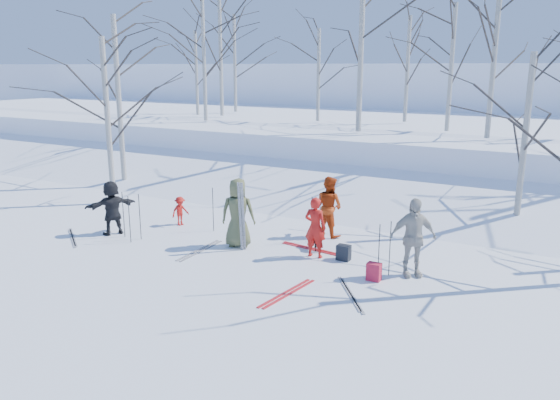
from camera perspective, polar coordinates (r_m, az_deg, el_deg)
The scene contains 41 objects.
ground at distance 14.00m, azimuth -3.03°, elevation -6.46°, with size 120.00×120.00×0.00m, color white.
snow_ramp at distance 19.96m, azimuth 7.75°, elevation 0.09°, with size 70.00×9.50×1.40m, color white.
snow_plateau at distance 29.20m, azimuth 15.15°, elevation 5.78°, with size 70.00×18.00×2.20m, color white.
far_hill at distance 49.66m, azimuth 21.41°, elevation 9.61°, with size 90.00×30.00×6.00m, color white.
skier_olive_center at distance 14.93m, azimuth -4.41°, elevation -1.34°, with size 0.93×0.61×1.91m, color #4E5332.
skier_red_north at distance 14.12m, azimuth 3.70°, elevation -2.87°, with size 0.58×0.38×1.60m, color #B61511.
skier_redor_behind at distance 15.91m, azimuth 5.15°, elevation -0.66°, with size 0.86×0.67×1.77m, color #B2370D.
skier_red_seated at distance 17.28m, azimuth -10.39°, elevation -1.13°, with size 0.59×0.34×0.91m, color #B61511.
skier_cream_east at distance 13.16m, azimuth 13.69°, elevation -3.83°, with size 1.11×0.46×1.90m, color beige.
skier_grey_west at distance 16.75m, azimuth -17.16°, elevation -0.76°, with size 1.50×0.48×1.61m, color black.
dog at distance 14.86m, azimuth 3.91°, elevation -4.13°, with size 0.30×0.65×0.55m, color black.
upright_ski_left at distance 14.55m, azimuth -4.17°, elevation -1.75°, with size 0.07×0.02×1.90m, color silver.
upright_ski_right at distance 14.55m, azimuth -3.87°, elevation -1.75°, with size 0.07×0.02×1.90m, color silver.
ski_pair_a at distance 14.93m, azimuth 3.33°, elevation -5.11°, with size 1.91×0.43×0.02m, color red, non-canonical shape.
ski_pair_b at distance 14.94m, azimuth -8.37°, elevation -5.23°, with size 0.26×1.91×0.02m, color silver, non-canonical shape.
ski_pair_c at distance 16.95m, azimuth -20.85°, elevation -3.70°, with size 1.66×1.27×0.02m, color silver, non-canonical shape.
ski_pair_d at distance 12.16m, azimuth 7.38°, elevation -9.75°, with size 1.29×1.65×0.02m, color silver, non-canonical shape.
ski_pair_e at distance 12.12m, azimuth 0.75°, elevation -9.72°, with size 0.43×1.91×0.02m, color red, non-canonical shape.
ski_pole_a at distance 16.05m, azimuth -14.44°, elevation -1.71°, with size 0.02×0.02×1.34m, color black.
ski_pole_b at distance 15.45m, azimuth 4.19°, elevation -1.91°, with size 0.02×0.02×1.34m, color black.
ski_pole_c at distance 15.86m, azimuth -15.46°, elevation -1.97°, with size 0.02×0.02×1.34m, color black.
ski_pole_d at distance 12.86m, azimuth 10.29°, elevation -5.38°, with size 0.02×0.02×1.34m, color black.
ski_pole_e at distance 16.40m, azimuth -16.04°, elevation -1.49°, with size 0.02×0.02×1.34m, color black.
ski_pole_f at distance 16.45m, azimuth -7.01°, elevation -1.00°, with size 0.02×0.02×1.34m, color black.
ski_pole_g at distance 13.15m, azimuth 11.41°, elevation -4.99°, with size 0.02×0.02×1.34m, color black.
ski_pole_h at distance 15.26m, azimuth 3.34°, elevation -2.09°, with size 0.02×0.02×1.34m, color black.
backpack_red at distance 12.94m, azimuth 9.79°, elevation -7.40°, with size 0.32×0.22×0.42m, color #B91C34.
backpack_grey at distance 13.02m, azimuth 9.76°, elevation -7.36°, with size 0.30×0.20×0.38m, color #5C5E64.
backpack_dark at distance 14.13m, azimuth 6.66°, elevation -5.48°, with size 0.34×0.24×0.40m, color black.
birch_plateau_a at distance 27.53m, azimuth 13.16°, elevation 13.13°, with size 4.07×4.07×4.96m, color silver, non-canonical shape.
birch_plateau_b at distance 27.26m, azimuth 4.03°, elevation 12.85°, with size 3.68×3.68×4.40m, color silver, non-canonical shape.
birch_plateau_d at distance 31.03m, azimuth -8.73°, elevation 12.96°, with size 3.76×3.76×4.52m, color silver, non-canonical shape.
birch_plateau_f at distance 32.99m, azimuth -4.75°, elevation 14.01°, with size 4.49×4.49×5.55m, color silver, non-canonical shape.
birch_plateau_g at distance 23.96m, azimuth 17.45°, elevation 12.99°, with size 4.18×4.18×5.11m, color silver, non-canonical shape.
birch_plateau_h at distance 23.03m, azimuth 8.49°, elevation 16.32°, with size 5.79×5.79×7.41m, color silver, non-canonical shape.
birch_plateau_i at distance 22.04m, azimuth 21.49°, elevation 13.87°, with size 4.83×4.83×6.04m, color silver, non-canonical shape.
birch_plateau_j at distance 30.41m, azimuth -6.23°, elevation 14.96°, with size 5.20×5.20×6.57m, color silver, non-canonical shape.
birch_plateau_l at distance 27.73m, azimuth -7.95°, elevation 14.28°, with size 4.70×4.70×5.85m, color silver, non-canonical shape.
birch_edge_a at distance 20.21m, azimuth -17.55°, elevation 7.71°, with size 4.68×4.68×5.83m, color silver, non-canonical shape.
birch_edge_d at distance 23.08m, azimuth -16.47°, elevation 9.67°, with size 5.36×5.36×6.80m, color silver, non-canonical shape.
birch_edge_e at distance 17.27m, azimuth 24.15°, elevation 5.21°, with size 4.27×4.27×5.24m, color silver, non-canonical shape.
Camera 1 is at (7.06, -11.07, 4.85)m, focal length 35.00 mm.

